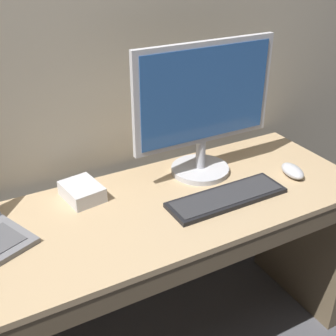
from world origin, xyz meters
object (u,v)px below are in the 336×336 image
external_drive_box (82,192)px  wired_keyboard (227,197)px  external_monitor (204,109)px  computer_mouse (293,171)px

external_drive_box → wired_keyboard: bearing=-29.9°
external_monitor → computer_mouse: bearing=-32.2°
wired_keyboard → external_drive_box: size_ratio=2.90×
external_monitor → external_drive_box: (-0.48, 0.05, -0.24)m
external_monitor → external_drive_box: 0.54m
external_monitor → external_drive_box: bearing=174.2°
external_drive_box → computer_mouse: bearing=-17.0°
external_monitor → wired_keyboard: (-0.03, -0.21, -0.26)m
external_monitor → external_drive_box: size_ratio=3.73×
computer_mouse → wired_keyboard: bearing=-165.9°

